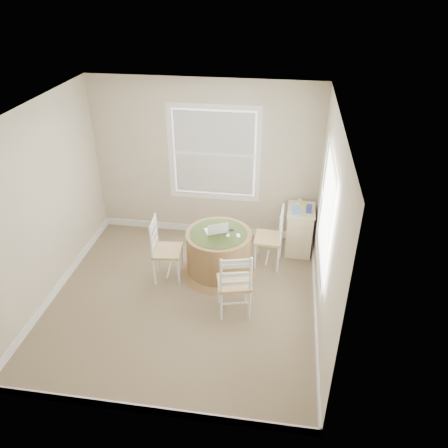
# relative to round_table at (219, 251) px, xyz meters

# --- Properties ---
(room) EXTENTS (3.64, 3.64, 2.64)m
(room) POSITION_rel_round_table_xyz_m (-0.22, -0.54, 0.93)
(room) COLOR #806A51
(room) RESTS_ON ground
(round_table) EXTENTS (1.14, 1.14, 0.68)m
(round_table) POSITION_rel_round_table_xyz_m (0.00, 0.00, 0.00)
(round_table) COLOR olive
(round_table) RESTS_ON ground
(chair_left) EXTENTS (0.44, 0.46, 0.95)m
(chair_left) POSITION_rel_round_table_xyz_m (-0.70, -0.25, 0.10)
(chair_left) COLOR white
(chair_left) RESTS_ON ground
(chair_near) EXTENTS (0.50, 0.49, 0.95)m
(chair_near) POSITION_rel_round_table_xyz_m (0.33, -0.82, 0.10)
(chair_near) COLOR white
(chair_near) RESTS_ON ground
(chair_right) EXTENTS (0.42, 0.44, 0.95)m
(chair_right) POSITION_rel_round_table_xyz_m (0.71, 0.30, 0.10)
(chair_right) COLOR white
(chair_right) RESTS_ON ground
(laptop) EXTENTS (0.38, 0.36, 0.21)m
(laptop) POSITION_rel_round_table_xyz_m (-0.04, 0.03, 0.34)
(laptop) COLOR white
(laptop) RESTS_ON round_table
(mouse) EXTENTS (0.08, 0.10, 0.03)m
(mouse) POSITION_rel_round_table_xyz_m (0.14, -0.05, 0.31)
(mouse) COLOR white
(mouse) RESTS_ON round_table
(phone) EXTENTS (0.07, 0.10, 0.02)m
(phone) POSITION_rel_round_table_xyz_m (0.29, -0.03, 0.31)
(phone) COLOR #B7BABF
(phone) RESTS_ON round_table
(keys) EXTENTS (0.07, 0.07, 0.02)m
(keys) POSITION_rel_round_table_xyz_m (0.17, 0.10, 0.31)
(keys) COLOR black
(keys) RESTS_ON round_table
(corner_chest) EXTENTS (0.43, 0.58, 0.75)m
(corner_chest) POSITION_rel_round_table_xyz_m (1.17, 0.76, 0.00)
(corner_chest) COLOR beige
(corner_chest) RESTS_ON ground
(tissue_box) EXTENTS (0.12, 0.12, 0.10)m
(tissue_box) POSITION_rel_round_table_xyz_m (1.09, 0.63, 0.43)
(tissue_box) COLOR #5F94DA
(tissue_box) RESTS_ON corner_chest
(box_yellow) EXTENTS (0.15, 0.10, 0.06)m
(box_yellow) POSITION_rel_round_table_xyz_m (1.24, 0.83, 0.41)
(box_yellow) COLOR #E0D24F
(box_yellow) RESTS_ON corner_chest
(box_blue) EXTENTS (0.08, 0.08, 0.12)m
(box_blue) POSITION_rel_round_table_xyz_m (1.27, 0.68, 0.44)
(box_blue) COLOR #2E3C8C
(box_blue) RESTS_ON corner_chest
(cup_cream) EXTENTS (0.07, 0.07, 0.09)m
(cup_cream) POSITION_rel_round_table_xyz_m (1.13, 0.90, 0.42)
(cup_cream) COLOR beige
(cup_cream) RESTS_ON corner_chest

